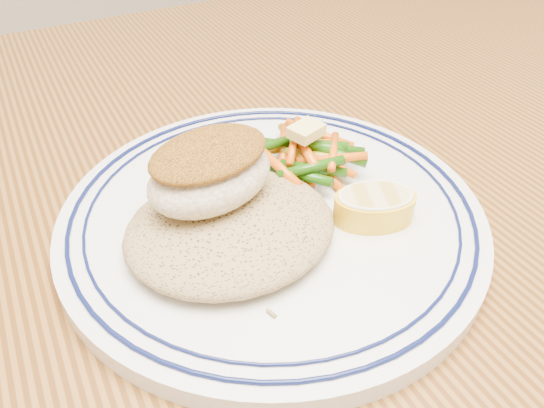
{
  "coord_description": "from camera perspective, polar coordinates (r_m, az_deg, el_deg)",
  "views": [
    {
      "loc": [
        -0.16,
        -0.3,
        1.0
      ],
      "look_at": [
        -0.02,
        -0.04,
        0.77
      ],
      "focal_mm": 35.0,
      "sensor_mm": 36.0,
      "label": 1
    }
  ],
  "objects": [
    {
      "name": "butter_pat",
      "position": [
        0.4,
        3.7,
        7.87
      ],
      "size": [
        0.03,
        0.03,
        0.01
      ],
      "primitive_type": "cube",
      "rotation": [
        0.0,
        0.0,
        0.33
      ],
      "color": "#FFE67C",
      "rests_on": "vegetable_pile"
    },
    {
      "name": "plate",
      "position": [
        0.38,
        -0.0,
        -1.24
      ],
      "size": [
        0.3,
        0.3,
        0.02
      ],
      "color": "silver",
      "rests_on": "dining_table"
    },
    {
      "name": "rice_pilaf",
      "position": [
        0.35,
        -4.5,
        -2.12
      ],
      "size": [
        0.14,
        0.12,
        0.03
      ],
      "primitive_type": "ellipsoid",
      "color": "olive",
      "rests_on": "plate"
    },
    {
      "name": "dining_table",
      "position": [
        0.49,
        0.24,
        -7.21
      ],
      "size": [
        1.5,
        0.9,
        0.75
      ],
      "color": "#543010",
      "rests_on": "ground"
    },
    {
      "name": "fish_fillet",
      "position": [
        0.34,
        -6.69,
        3.58
      ],
      "size": [
        0.1,
        0.08,
        0.04
      ],
      "color": "beige",
      "rests_on": "rice_pilaf"
    },
    {
      "name": "vegetable_pile",
      "position": [
        0.41,
        3.39,
        5.33
      ],
      "size": [
        0.11,
        0.1,
        0.03
      ],
      "color": "#DE590B",
      "rests_on": "plate"
    },
    {
      "name": "lemon_wedge",
      "position": [
        0.37,
        10.96,
        -0.13
      ],
      "size": [
        0.07,
        0.07,
        0.02
      ],
      "color": "yellow",
      "rests_on": "plate"
    }
  ]
}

